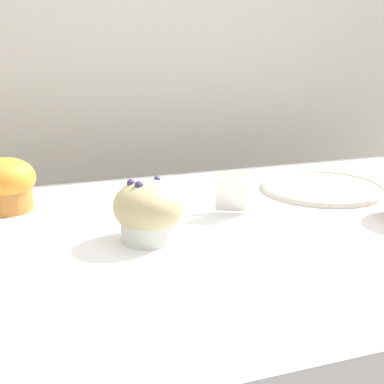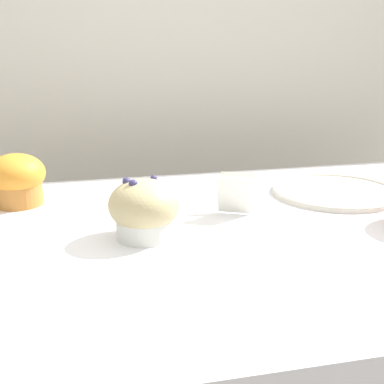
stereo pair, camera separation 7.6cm
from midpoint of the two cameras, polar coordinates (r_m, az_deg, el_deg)
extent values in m
cube|color=beige|center=(1.30, -7.92, 5.21)|extent=(3.20, 0.10, 1.80)
cylinder|color=silver|center=(0.71, -7.73, -3.25)|extent=(0.08, 0.08, 0.05)
ellipsoid|color=tan|center=(0.71, -7.80, -1.46)|extent=(0.09, 0.09, 0.07)
sphere|color=navy|center=(0.71, -6.83, 1.30)|extent=(0.01, 0.01, 0.01)
sphere|color=navy|center=(0.70, -9.66, 0.87)|extent=(0.01, 0.01, 0.01)
sphere|color=navy|center=(0.68, -8.87, 0.64)|extent=(0.01, 0.01, 0.01)
cylinder|color=#C17935|center=(0.88, -21.53, -0.26)|extent=(0.08, 0.08, 0.05)
ellipsoid|color=orange|center=(0.88, -21.70, 1.33)|extent=(0.09, 0.09, 0.06)
cylinder|color=beige|center=(0.95, 11.54, 0.35)|extent=(0.22, 0.22, 0.01)
torus|color=beige|center=(0.95, 11.55, 0.53)|extent=(0.21, 0.21, 0.01)
cube|color=white|center=(0.82, 1.67, 0.10)|extent=(0.05, 0.04, 0.06)
cube|color=silver|center=(0.80, 1.52, -0.30)|extent=(0.05, 0.04, 0.06)
camera|label=1|loc=(0.04, -92.86, -0.84)|focal=50.00mm
camera|label=2|loc=(0.04, 87.14, 0.84)|focal=50.00mm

